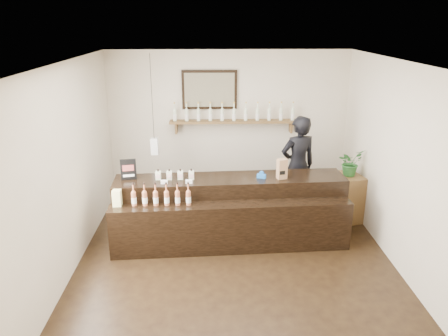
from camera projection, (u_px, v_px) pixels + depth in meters
ground at (235, 258)px, 6.40m from camera, size 5.00×5.00×0.00m
room_shell at (236, 146)px, 5.85m from camera, size 5.00×5.00×5.00m
back_wall_decor at (220, 108)px, 8.07m from camera, size 2.66×0.96×1.69m
counter at (230, 212)px, 6.78m from camera, size 3.59×1.14×1.16m
promo_sign at (128, 170)px, 6.60m from camera, size 0.23×0.07×0.33m
paper_bag at (282, 169)px, 6.65m from camera, size 0.17×0.14×0.31m
tape_dispenser at (261, 175)px, 6.70m from camera, size 0.15×0.09×0.11m
side_cabinet at (347, 197)px, 7.51m from camera, size 0.53×0.64×0.81m
potted_plant at (350, 163)px, 7.31m from camera, size 0.53×0.52×0.45m
shopkeeper at (298, 159)px, 7.57m from camera, size 0.84×0.68×2.01m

